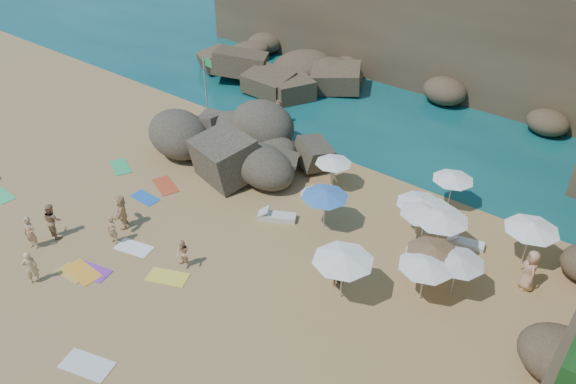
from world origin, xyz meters
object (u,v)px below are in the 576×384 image
Objects in this scene: flag_pole at (207,81)px; person_stand_5 at (279,112)px; person_stand_2 at (334,173)px; person_stand_6 at (30,267)px; rock_outcrop at (248,160)px; person_stand_0 at (30,233)px; lounger_0 at (277,217)px; person_stand_3 at (338,268)px; person_stand_4 at (530,270)px; parasol_1 at (426,210)px; person_stand_1 at (52,220)px; parasol_2 at (441,216)px; parasol_0 at (333,161)px.

person_stand_5 is at bearing 32.55° from flag_pole.
person_stand_6 is at bearing 107.84° from person_stand_2.
flag_pole is at bearing 156.93° from rock_outcrop.
flag_pole is 2.60× the size of person_stand_0.
person_stand_5 is at bearing 99.18° from lounger_0.
person_stand_3 reaches higher than person_stand_0.
person_stand_6 is (-16.87, -12.58, -0.16)m from person_stand_4.
parasol_1 reaches higher than person_stand_0.
person_stand_3 is at bearing 149.73° from person_stand_6.
person_stand_4 reaches higher than lounger_0.
person_stand_1 reaches higher than rock_outcrop.
person_stand_1 is 21.50m from person_stand_4.
person_stand_6 is at bearing -147.80° from lounger_0.
parasol_2 is at bearing -154.31° from person_stand_2.
person_stand_5 is at bearing 156.51° from parasol_1.
person_stand_0 is 1.04× the size of person_stand_6.
rock_outcrop is at bearing 58.82° from person_stand_3.
parasol_0 is (10.73, -1.63, -1.11)m from flag_pole.
person_stand_0 is (-2.72, -12.02, 0.85)m from rock_outcrop.
flag_pole is 2.47× the size of person_stand_1.
flag_pole is at bearing -133.38° from person_stand_4.
parasol_0 is at bearing 165.84° from parasol_1.
parasol_0 is 14.10m from person_stand_1.
lounger_0 is at bearing 65.23° from person_stand_3.
rock_outcrop is 5.48m from person_stand_2.
person_stand_6 is at bearing -75.67° from person_stand_5.
flag_pole is at bearing 171.34° from parasol_0.
person_stand_2 is (-6.07, 1.73, -1.27)m from parasol_1.
person_stand_2 is 7.82m from person_stand_5.
parasol_1 is at bearing -14.16° from parasol_0.
parasol_1 is 6.44m from person_stand_2.
person_stand_2 is (-6.85, 1.86, -1.36)m from parasol_2.
parasol_1 is (5.98, -1.51, 0.36)m from parasol_0.
person_stand_0 is at bearing -94.74° from person_stand_4.
person_stand_5 is (1.28, 15.55, -0.04)m from person_stand_1.
person_stand_4 is (10.87, -1.54, 0.18)m from person_stand_2.
parasol_1 is at bearing -11.71° from person_stand_5.
person_stand_0 is at bearing 94.81° from person_stand_1.
parasol_0 is 4.35m from lounger_0.
person_stand_4 is at bearing 149.63° from person_stand_6.
lounger_0 is (-6.57, -2.51, -1.91)m from parasol_1.
parasol_0 is 0.94m from person_stand_2.
lounger_0 is at bearing 31.45° from person_stand_0.
parasol_1 is at bearing 21.00° from person_stand_0.
lounger_0 is 1.05× the size of person_stand_1.
parasol_2 is 4.20m from person_stand_4.
rock_outcrop is 12.35m from person_stand_0.
person_stand_4 is 18.48m from person_stand_5.
person_stand_4 reaches higher than person_stand_1.
person_stand_3 is (12.51, 5.37, 0.04)m from person_stand_1.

